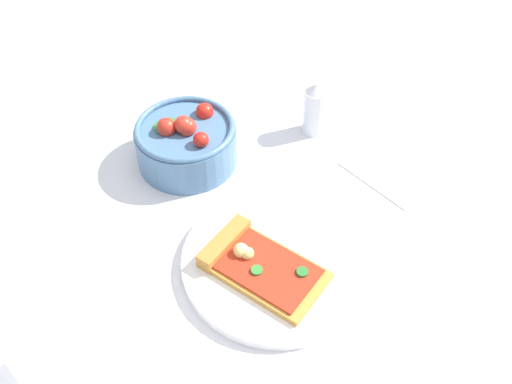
% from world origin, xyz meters
% --- Properties ---
extents(ground_plane, '(2.40, 2.40, 0.00)m').
position_xyz_m(ground_plane, '(0.00, 0.00, 0.00)').
color(ground_plane, silver).
rests_on(ground_plane, ground).
extents(plate, '(0.22, 0.22, 0.01)m').
position_xyz_m(plate, '(-0.01, -0.04, 0.01)').
color(plate, white).
rests_on(plate, ground_plane).
extents(pizza_slice_main, '(0.13, 0.16, 0.02)m').
position_xyz_m(pizza_slice_main, '(0.02, -0.04, 0.02)').
color(pizza_slice_main, gold).
rests_on(pizza_slice_main, plate).
extents(salad_bowl, '(0.13, 0.13, 0.08)m').
position_xyz_m(salad_bowl, '(0.02, -0.25, 0.03)').
color(salad_bowl, '#4C7299').
rests_on(salad_bowl, ground_plane).
extents(soda_glass, '(0.07, 0.07, 0.11)m').
position_xyz_m(soda_glass, '(0.28, -0.02, 0.05)').
color(soda_glass, silver).
rests_on(soda_glass, ground_plane).
extents(paper_napkin, '(0.17, 0.15, 0.00)m').
position_xyz_m(paper_napkin, '(-0.25, -0.11, 0.00)').
color(paper_napkin, silver).
rests_on(paper_napkin, ground_plane).
extents(pepper_shaker, '(0.03, 0.03, 0.08)m').
position_xyz_m(pepper_shaker, '(-0.17, -0.22, 0.04)').
color(pepper_shaker, silver).
rests_on(pepper_shaker, ground_plane).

